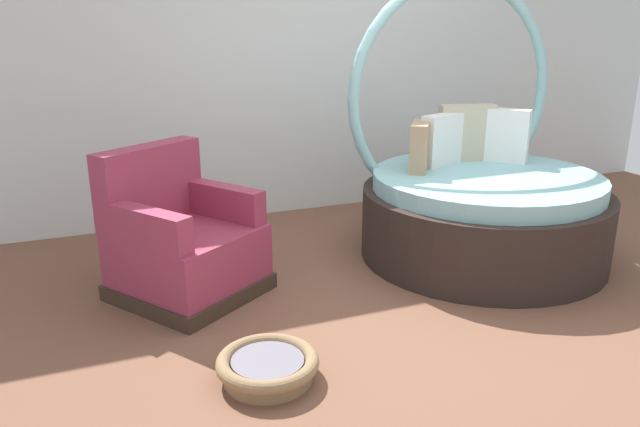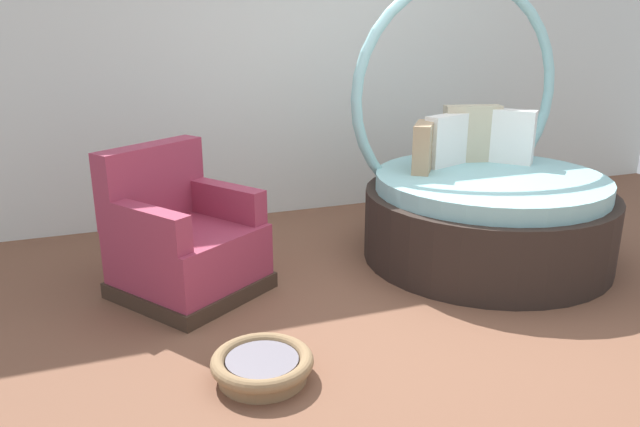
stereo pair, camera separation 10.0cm
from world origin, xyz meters
name	(u,v)px [view 2 (the right image)]	position (x,y,z in m)	size (l,w,h in m)	color
ground_plane	(431,311)	(0.00, 0.00, -0.01)	(8.00, 8.00, 0.02)	brown
back_wall	(308,51)	(0.00, 2.29, 1.43)	(8.00, 0.12, 2.87)	silver
round_daybed	(483,201)	(0.81, 0.70, 0.42)	(1.79, 1.79, 2.03)	#2D231E
red_armchair	(183,243)	(-1.37, 0.81, 0.33)	(1.11, 1.11, 0.94)	#38281E
pet_basket	(262,365)	(-1.17, -0.37, 0.07)	(0.51, 0.51, 0.13)	#8E704C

